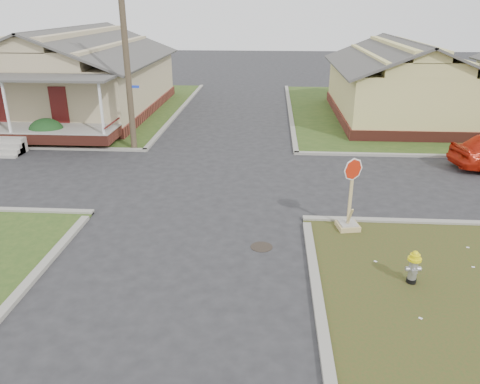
{
  "coord_description": "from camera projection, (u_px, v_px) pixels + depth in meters",
  "views": [
    {
      "loc": [
        2.38,
        -12.49,
        6.58
      ],
      "look_at": [
        1.47,
        1.0,
        1.1
      ],
      "focal_mm": 35.0,
      "sensor_mm": 36.0,
      "label": 1
    }
  ],
  "objects": [
    {
      "name": "manhole",
      "position": [
        262.0,
        247.0,
        13.57
      ],
      "size": [
        0.64,
        0.64,
        0.01
      ],
      "primitive_type": "cylinder",
      "color": "black",
      "rests_on": "ground"
    },
    {
      "name": "utility_pole",
      "position": [
        126.0,
        49.0,
        20.92
      ],
      "size": [
        1.8,
        0.28,
        9.0
      ],
      "color": "#3A2D21",
      "rests_on": "ground"
    },
    {
      "name": "curbs",
      "position": [
        210.0,
        179.0,
        18.8
      ],
      "size": [
        80.0,
        40.0,
        0.12
      ],
      "primitive_type": null,
      "color": "gray",
      "rests_on": "ground"
    },
    {
      "name": "verge_far_left",
      "position": [
        44.0,
        107.0,
        31.62
      ],
      "size": [
        19.0,
        19.0,
        0.05
      ],
      "primitive_type": "cube",
      "color": "#2A4619",
      "rests_on": "ground"
    },
    {
      "name": "ground",
      "position": [
        189.0,
        237.0,
        14.17
      ],
      "size": [
        120.0,
        120.0,
        0.0
      ],
      "primitive_type": "plane",
      "color": "#242426",
      "rests_on": "ground"
    },
    {
      "name": "stop_sign",
      "position": [
        349.0,
        214.0,
        14.4
      ],
      "size": [
        0.66,
        0.64,
        2.31
      ],
      "rotation": [
        0.0,
        0.0,
        0.19
      ],
      "color": "tan",
      "rests_on": "ground"
    },
    {
      "name": "side_house_yellow",
      "position": [
        399.0,
        82.0,
        27.98
      ],
      "size": [
        7.6,
        11.6,
        4.7
      ],
      "color": "maroon",
      "rests_on": "ground"
    },
    {
      "name": "corner_house",
      "position": [
        75.0,
        77.0,
        29.37
      ],
      "size": [
        10.1,
        15.5,
        5.3
      ],
      "color": "maroon",
      "rests_on": "ground"
    },
    {
      "name": "hedge_right",
      "position": [
        47.0,
        132.0,
        23.11
      ],
      "size": [
        1.6,
        1.31,
        1.22
      ],
      "primitive_type": "ellipsoid",
      "color": "black",
      "rests_on": "verge_far_left"
    },
    {
      "name": "fire_hydrant",
      "position": [
        414.0,
        265.0,
        11.59
      ],
      "size": [
        0.33,
        0.33,
        0.9
      ],
      "rotation": [
        0.0,
        0.0,
        0.06
      ],
      "color": "black",
      "rests_on": "ground"
    }
  ]
}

